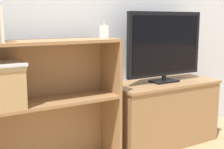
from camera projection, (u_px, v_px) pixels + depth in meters
tv_stand at (163, 113)px, 2.60m from camera, size 0.92×0.40×0.52m
tv at (165, 45)px, 2.50m from camera, size 0.72×0.14×0.57m
bookshelf_lower_tier at (44, 127)px, 2.08m from camera, size 0.98×0.28×0.52m
bookshelf_upper_tier at (42, 61)px, 1.99m from camera, size 0.98×0.28×0.38m
baby_monitor at (104, 32)px, 2.13m from camera, size 0.05×0.04×0.12m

